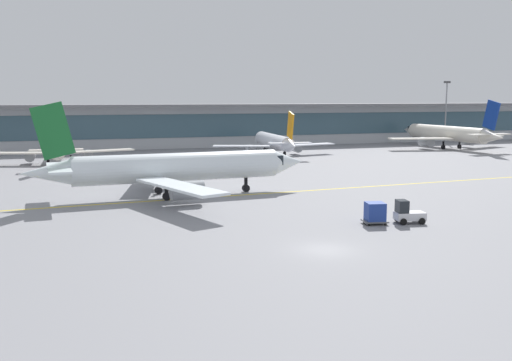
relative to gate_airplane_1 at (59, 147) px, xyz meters
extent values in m
plane|color=gray|center=(19.43, -64.80, -2.67)|extent=(400.00, 400.00, 0.00)
cube|color=yellow|center=(13.39, -40.72, -2.67)|extent=(109.84, 6.57, 0.01)
cube|color=#B2B7BC|center=(19.43, 24.97, 1.83)|extent=(207.11, 8.00, 9.00)
cube|color=#385666|center=(19.43, 20.89, 2.28)|extent=(198.83, 0.16, 5.04)
cube|color=slate|center=(19.43, 23.47, 6.63)|extent=(215.40, 11.00, 0.60)
cylinder|color=silver|center=(0.01, 0.35, 0.09)|extent=(3.05, 19.36, 2.68)
cone|color=silver|center=(0.22, 11.61, 0.09)|extent=(2.61, 3.27, 2.55)
cube|color=black|center=(0.18, 9.46, 0.42)|extent=(2.14, 2.45, 0.94)
cone|color=silver|center=(-0.22, -11.45, 0.09)|extent=(2.36, 4.34, 2.28)
cube|color=silver|center=(-6.89, -1.10, -0.65)|extent=(11.30, 5.67, 0.22)
cylinder|color=#999EA3|center=(-4.65, 0.04, -1.40)|extent=(1.71, 2.87, 1.66)
cube|color=silver|center=(6.84, -1.36, -0.65)|extent=(11.32, 5.29, 0.22)
cylinder|color=#999EA3|center=(4.65, -0.14, -1.40)|extent=(1.71, 2.87, 1.66)
cube|color=#B21E66|center=(-0.20, -10.60, 3.72)|extent=(0.35, 3.62, 5.05)
cube|color=silver|center=(-2.17, -10.24, 0.49)|extent=(3.98, 1.97, 0.19)
cube|color=silver|center=(1.77, -10.32, 0.49)|extent=(3.98, 1.97, 0.19)
cylinder|color=black|center=(0.14, 7.10, -1.96)|extent=(0.35, 0.35, 1.42)
cylinder|color=black|center=(0.14, 7.10, -2.32)|extent=(0.45, 0.72, 0.71)
cylinder|color=black|center=(-1.84, -1.20, -1.96)|extent=(0.35, 0.35, 1.42)
cylinder|color=black|center=(-1.84, -1.20, -2.32)|extent=(0.45, 0.72, 0.71)
cylinder|color=black|center=(1.79, -1.27, -1.96)|extent=(0.35, 0.35, 1.42)
cylinder|color=black|center=(1.79, -1.27, -2.32)|extent=(0.45, 0.72, 0.71)
cylinder|color=silver|center=(39.50, 1.88, 0.03)|extent=(3.92, 19.06, 2.63)
cone|color=silver|center=(40.25, 12.89, 0.03)|extent=(2.71, 3.32, 2.50)
cube|color=black|center=(40.11, 10.79, 0.36)|extent=(2.21, 2.50, 0.92)
cone|color=silver|center=(38.71, -9.66, 0.03)|extent=(2.52, 4.35, 2.23)
cube|color=silver|center=(32.68, 0.79, -0.69)|extent=(11.02, 6.02, 0.22)
cylinder|color=#999EA3|center=(34.92, 1.80, -1.42)|extent=(1.81, 2.89, 1.62)
cube|color=silver|center=(46.10, -0.13, -0.69)|extent=(11.10, 4.69, 0.22)
cylinder|color=#999EA3|center=(44.02, 1.18, -1.42)|extent=(1.81, 2.89, 1.62)
cube|color=orange|center=(38.76, -8.82, 3.59)|extent=(0.52, 3.55, 4.95)
cube|color=silver|center=(36.86, -8.38, 0.43)|extent=(3.98, 2.12, 0.19)
cube|color=silver|center=(40.71, -8.65, 0.43)|extent=(3.98, 2.12, 0.19)
cylinder|color=black|center=(39.95, 8.49, -1.98)|extent=(0.34, 0.34, 1.39)
cylinder|color=black|center=(39.95, 8.49, -2.33)|extent=(0.47, 0.72, 0.70)
cylinder|color=black|center=(37.62, 0.46, -1.98)|extent=(0.34, 0.34, 1.39)
cylinder|color=black|center=(37.62, 0.46, -2.33)|extent=(0.47, 0.72, 0.70)
cylinder|color=black|center=(41.17, 0.21, -1.98)|extent=(0.34, 0.34, 1.39)
cylinder|color=black|center=(41.17, 0.21, -2.33)|extent=(0.47, 0.72, 0.70)
cylinder|color=silver|center=(80.78, 4.02, 0.63)|extent=(4.32, 23.26, 3.21)
cone|color=silver|center=(80.13, 17.50, 0.63)|extent=(3.23, 4.00, 3.05)
cube|color=black|center=(80.26, 14.93, 1.04)|extent=(2.64, 3.01, 1.12)
cone|color=silver|center=(81.46, -10.10, 0.63)|extent=(2.97, 5.27, 2.73)
cube|color=silver|center=(72.66, 1.74, -0.25)|extent=(13.57, 5.99, 0.26)
cylinder|color=#999EA3|center=(75.23, 3.28, -1.14)|extent=(2.15, 3.49, 1.98)
cube|color=silver|center=(89.08, 2.53, -0.25)|extent=(13.50, 7.12, 0.26)
cylinder|color=#999EA3|center=(86.37, 3.82, -1.14)|extent=(2.15, 3.49, 1.98)
cube|color=navy|center=(81.41, -9.07, 4.98)|extent=(0.55, 4.34, 6.05)
cube|color=silver|center=(79.03, -8.81, 1.12)|extent=(4.83, 2.49, 0.23)
cube|color=silver|center=(83.75, -8.58, 1.12)|extent=(4.83, 2.49, 0.23)
cylinder|color=black|center=(80.39, 12.11, -1.82)|extent=(0.42, 0.42, 1.70)
cylinder|color=black|center=(80.39, 12.11, -2.25)|extent=(0.56, 0.87, 0.85)
cylinder|color=black|center=(78.70, 2.03, -1.82)|extent=(0.42, 0.42, 1.70)
cylinder|color=black|center=(78.70, 2.03, -2.25)|extent=(0.56, 0.87, 0.85)
cylinder|color=black|center=(83.04, 2.24, -1.82)|extent=(0.42, 0.42, 1.70)
cylinder|color=black|center=(83.04, 2.24, -2.25)|extent=(0.56, 0.87, 0.85)
cylinder|color=white|center=(13.39, -38.72, 0.64)|extent=(23.36, 4.53, 3.22)
cone|color=white|center=(26.91, -37.95, 0.64)|extent=(4.04, 3.28, 3.06)
cube|color=black|center=(24.33, -38.10, 1.05)|extent=(3.04, 2.67, 1.13)
cone|color=white|center=(-0.78, -39.52, 0.64)|extent=(5.30, 3.03, 2.74)
cube|color=white|center=(11.03, -30.59, -0.24)|extent=(5.90, 13.62, 0.27)
cylinder|color=#999EA3|center=(12.60, -33.16, -1.14)|extent=(3.52, 2.18, 1.99)
cube|color=white|center=(11.96, -47.06, -0.24)|extent=(7.25, 13.53, 0.27)
cylinder|color=#999EA3|center=(13.23, -44.33, -1.14)|extent=(3.52, 2.18, 1.99)
cube|color=#19662D|center=(0.25, -39.46, 5.01)|extent=(4.36, 0.59, 6.07)
cube|color=white|center=(0.50, -37.07, 1.13)|extent=(2.54, 4.86, 0.23)
cube|color=white|center=(0.77, -41.80, 1.13)|extent=(2.54, 4.86, 0.23)
cylinder|color=black|center=(21.50, -38.26, -1.82)|extent=(0.42, 0.42, 1.71)
cylinder|color=black|center=(21.50, -38.26, -2.25)|extent=(0.88, 0.57, 0.85)
cylinder|color=black|center=(11.37, -36.64, -1.82)|extent=(0.42, 0.42, 1.71)
cylinder|color=black|center=(11.37, -36.64, -2.25)|extent=(0.88, 0.57, 0.85)
cylinder|color=black|center=(11.62, -41.00, -1.82)|extent=(0.42, 0.42, 1.71)
cylinder|color=black|center=(11.62, -41.00, -2.25)|extent=(0.88, 0.57, 0.85)
cube|color=silver|center=(30.39, -59.00, -2.02)|extent=(2.82, 1.87, 0.70)
cube|color=#1E2328|center=(29.66, -58.85, -1.12)|extent=(1.12, 1.39, 1.10)
cylinder|color=black|center=(31.36, -58.47, -2.37)|extent=(0.63, 0.33, 0.60)
cylinder|color=black|center=(31.09, -59.84, -2.37)|extent=(0.63, 0.33, 0.60)
cylinder|color=black|center=(29.69, -58.15, -2.37)|extent=(0.63, 0.33, 0.60)
cylinder|color=black|center=(29.43, -59.52, -2.37)|extent=(0.63, 0.33, 0.60)
cube|color=#595B60|center=(27.24, -58.39, -2.39)|extent=(2.36, 1.97, 0.12)
cube|color=navy|center=(27.24, -58.39, -1.53)|extent=(1.86, 1.78, 1.60)
cylinder|color=black|center=(28.10, -57.84, -2.56)|extent=(0.23, 0.14, 0.22)
cylinder|color=black|center=(27.84, -59.22, -2.56)|extent=(0.23, 0.14, 0.22)
cylinder|color=black|center=(26.63, -57.56, -2.56)|extent=(0.23, 0.14, 0.22)
cylinder|color=black|center=(26.37, -58.93, -2.56)|extent=(0.23, 0.14, 0.22)
cylinder|color=gray|center=(90.38, 17.46, 4.61)|extent=(0.36, 0.36, 14.57)
cube|color=#3F3F42|center=(90.38, 17.46, 12.14)|extent=(1.80, 0.30, 0.50)
camera|label=1|loc=(2.03, -101.63, 8.43)|focal=39.70mm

